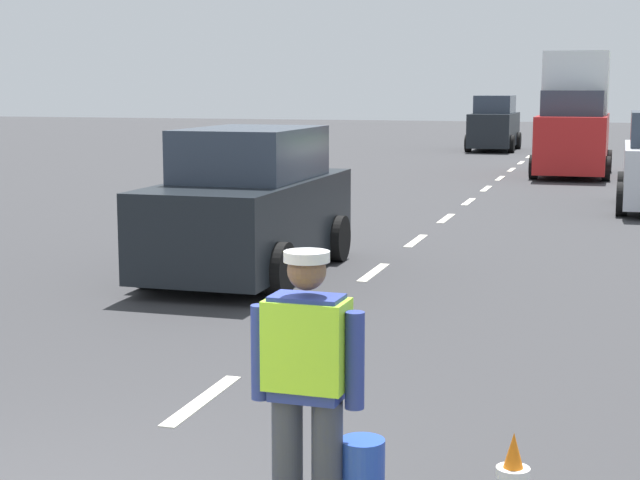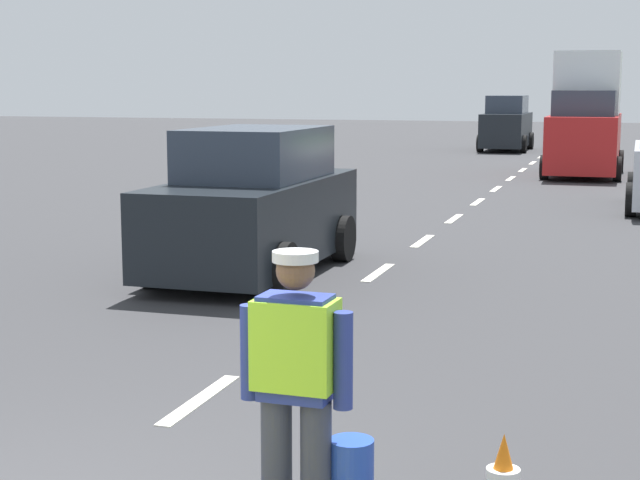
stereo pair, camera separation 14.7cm
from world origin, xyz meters
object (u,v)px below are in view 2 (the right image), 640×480
at_px(road_worker, 300,380).
at_px(car_oncoming_third, 506,125).
at_px(car_oncoming_lead, 254,206).
at_px(delivery_truck, 586,119).

xyz_separation_m(road_worker, car_oncoming_third, (-3.31, 35.54, 0.08)).
bearing_deg(car_oncoming_third, road_worker, -84.69).
bearing_deg(car_oncoming_lead, car_oncoming_third, 90.14).
height_order(road_worker, delivery_truck, delivery_truck).
xyz_separation_m(car_oncoming_lead, car_oncoming_third, (-0.07, 27.90, 0.08)).
bearing_deg(road_worker, car_oncoming_lead, 112.97).
distance_m(road_worker, delivery_truck, 24.86).
distance_m(delivery_truck, car_oncoming_third, 11.30).
relative_size(car_oncoming_lead, car_oncoming_third, 1.05).
relative_size(road_worker, car_oncoming_lead, 0.39).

